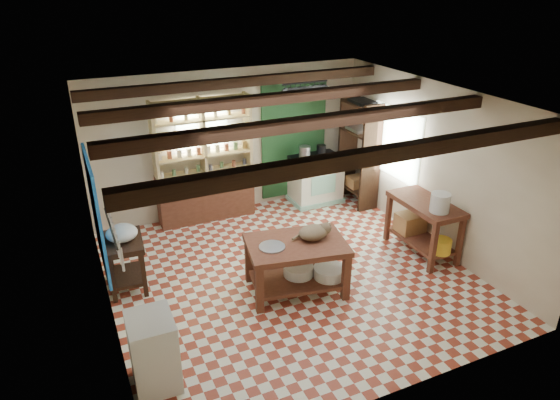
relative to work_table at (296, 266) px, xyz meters
name	(u,v)px	position (x,y,z in m)	size (l,w,h in m)	color
floor	(289,275)	(0.08, 0.37, -0.39)	(5.00, 5.00, 0.02)	#9C3622
ceiling	(291,100)	(0.08, 0.37, 2.22)	(5.00, 5.00, 0.02)	#3F4044
wall_back	(230,142)	(0.08, 2.87, 0.92)	(5.00, 0.04, 2.60)	beige
wall_front	(403,292)	(0.08, -2.13, 0.92)	(5.00, 0.04, 2.60)	beige
wall_left	(99,230)	(-2.42, 0.37, 0.92)	(0.04, 5.00, 2.60)	beige
wall_right	(435,167)	(2.58, 0.37, 0.92)	(0.04, 5.00, 2.60)	beige
ceiling_beams	(291,110)	(0.08, 0.37, 2.10)	(5.00, 3.80, 0.15)	#311C11
blue_wall_patch	(96,214)	(-2.39, 1.27, 0.72)	(0.04, 1.40, 1.60)	blue
green_wall_patch	(294,137)	(1.33, 2.84, 0.87)	(1.30, 0.04, 2.30)	#1A431F
window_back	(202,124)	(-0.42, 2.85, 1.32)	(0.90, 0.02, 0.80)	#B3C8B2
window_right	(396,143)	(2.56, 1.37, 1.02)	(0.02, 1.30, 1.20)	#B3C8B2
utensil_rail	(112,239)	(-2.36, -0.83, 1.40)	(0.06, 0.90, 0.28)	black
pot_rack	(305,92)	(1.33, 2.42, 1.80)	(0.86, 0.12, 0.36)	black
shelving_unit	(204,161)	(-0.47, 2.68, 0.72)	(1.70, 0.34, 2.20)	tan
tall_rack	(359,153)	(2.36, 2.17, 0.62)	(0.40, 0.86, 2.00)	#311C11
work_table	(296,266)	(0.00, 0.00, 0.00)	(1.33, 0.89, 0.75)	brown
stove	(316,179)	(1.65, 2.52, 0.08)	(0.93, 0.63, 0.91)	white
prep_table	(126,263)	(-2.12, 1.05, 0.00)	(0.51, 0.74, 0.75)	#311C11
white_cabinet	(153,352)	(-2.14, -0.94, 0.05)	(0.47, 0.56, 0.84)	silver
right_counter	(423,227)	(2.26, 0.11, 0.06)	(0.61, 1.23, 0.88)	brown
cat	(313,232)	(0.25, 0.00, 0.47)	(0.42, 0.32, 0.19)	#81694B
steel_tray	(272,247)	(-0.35, 0.01, 0.39)	(0.35, 0.35, 0.02)	#B6B6BE
basin_large	(298,270)	(0.06, 0.04, -0.10)	(0.42, 0.42, 0.15)	silver
basin_small	(329,272)	(0.42, -0.18, -0.10)	(0.44, 0.44, 0.15)	silver
kettle_left	(305,153)	(1.40, 2.51, 0.65)	(0.21, 0.21, 0.24)	#B6B6BE
kettle_right	(321,151)	(1.75, 2.52, 0.64)	(0.17, 0.17, 0.22)	black
enamel_bowl	(122,233)	(-2.12, 1.05, 0.48)	(0.42, 0.42, 0.21)	silver
white_bucket	(440,203)	(2.20, -0.24, 0.64)	(0.28, 0.28, 0.28)	silver
wicker_basket	(410,222)	(2.26, 0.41, 0.01)	(0.42, 0.34, 0.30)	#A67343
yellow_tub	(441,246)	(2.25, -0.34, -0.03)	(0.30, 0.30, 0.22)	yellow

